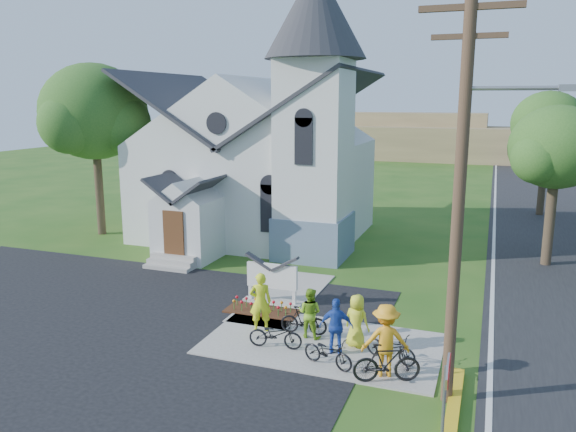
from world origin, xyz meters
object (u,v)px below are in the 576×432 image
at_px(bike_0, 275,334).
at_px(bike_1, 304,320).
at_px(bike_2, 328,352).
at_px(bike_3, 387,363).
at_px(cyclist_4, 357,321).
at_px(bike_4, 391,347).
at_px(utility_pole, 463,183).
at_px(stop_sign, 447,386).
at_px(cyclist_3, 386,340).
at_px(cyclist_0, 260,302).
at_px(cyclist_1, 310,313).
at_px(cyclist_2, 336,326).
at_px(church_sign, 272,277).

xyz_separation_m(bike_0, bike_1, (0.46, 1.23, 0.03)).
bearing_deg(bike_2, bike_3, -83.25).
height_order(cyclist_4, bike_4, cyclist_4).
bearing_deg(utility_pole, stop_sign, -88.51).
bearing_deg(bike_3, cyclist_4, 11.66).
bearing_deg(bike_3, utility_pole, -123.03).
bearing_deg(cyclist_3, stop_sign, 101.04).
xyz_separation_m(bike_2, bike_3, (1.67, -0.32, 0.12)).
distance_m(utility_pole, bike_1, 7.15).
distance_m(utility_pole, bike_2, 5.96).
distance_m(bike_0, cyclist_3, 3.43).
xyz_separation_m(stop_sign, cyclist_0, (-6.05, 4.94, -0.78)).
distance_m(cyclist_1, bike_4, 2.78).
xyz_separation_m(bike_0, bike_3, (3.45, -0.91, 0.11)).
bearing_deg(bike_1, cyclist_2, -131.43).
xyz_separation_m(bike_1, cyclist_4, (1.75, -0.32, 0.36)).
bearing_deg(cyclist_3, cyclist_0, -37.22).
xyz_separation_m(stop_sign, bike_3, (-1.68, 3.00, -1.20)).
bearing_deg(bike_4, cyclist_1, 94.10).
height_order(cyclist_2, cyclist_4, cyclist_2).
height_order(stop_sign, cyclist_2, stop_sign).
relative_size(bike_0, bike_4, 1.03).
bearing_deg(cyclist_4, bike_2, 89.41).
relative_size(bike_0, bike_1, 1.08).
bearing_deg(bike_0, cyclist_2, -88.89).
bearing_deg(cyclist_2, bike_1, -46.96).
bearing_deg(bike_2, cyclist_4, 1.51).
height_order(stop_sign, cyclist_3, stop_sign).
xyz_separation_m(church_sign, bike_1, (1.96, -2.26, -0.53)).
xyz_separation_m(stop_sign, cyclist_4, (-2.92, 4.82, -0.93)).
xyz_separation_m(bike_3, bike_4, (-0.11, 1.25, -0.12)).
bearing_deg(cyclist_3, cyclist_1, -48.73).
height_order(utility_pole, cyclist_1, utility_pole).
distance_m(utility_pole, cyclist_4, 5.77).
distance_m(bike_1, cyclist_4, 1.82).
distance_m(church_sign, cyclist_0, 2.53).
relative_size(stop_sign, bike_0, 1.55).
height_order(bike_1, bike_3, bike_3).
height_order(cyclist_3, cyclist_4, cyclist_3).
distance_m(church_sign, stop_sign, 9.97).
relative_size(cyclist_0, bike_0, 1.19).
distance_m(cyclist_4, bike_4, 1.33).
distance_m(bike_0, cyclist_1, 1.36).
relative_size(utility_pole, cyclist_2, 6.02).
xyz_separation_m(church_sign, bike_4, (4.85, -3.15, -0.57)).
relative_size(bike_2, bike_4, 1.00).
relative_size(utility_pole, bike_0, 6.23).
relative_size(cyclist_1, cyclist_4, 0.98).
height_order(cyclist_0, cyclist_4, cyclist_0).
bearing_deg(bike_4, stop_sign, -137.14).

